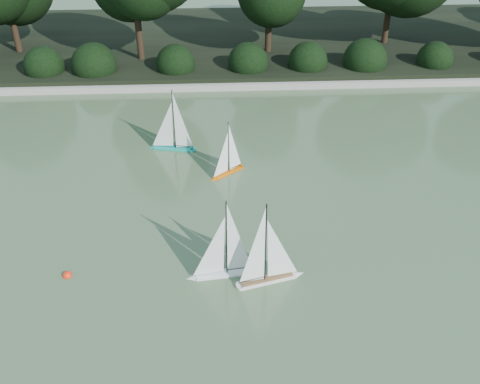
# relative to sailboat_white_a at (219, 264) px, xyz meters

# --- Properties ---
(ground) EXTENTS (80.00, 80.00, 0.00)m
(ground) POSITION_rel_sailboat_white_a_xyz_m (0.79, -1.08, -0.24)
(ground) COLOR #3E4F2F
(ground) RESTS_ON ground
(pond_coping) EXTENTS (40.00, 0.35, 0.18)m
(pond_coping) POSITION_rel_sailboat_white_a_xyz_m (0.79, 7.92, -0.15)
(pond_coping) COLOR gray
(pond_coping) RESTS_ON ground
(far_bank) EXTENTS (40.00, 8.00, 0.30)m
(far_bank) POSITION_rel_sailboat_white_a_xyz_m (0.79, 11.92, -0.09)
(far_bank) COLOR black
(far_bank) RESTS_ON ground
(shrub_hedge) EXTENTS (29.10, 1.10, 1.10)m
(shrub_hedge) POSITION_rel_sailboat_white_a_xyz_m (0.79, 8.82, 0.21)
(shrub_hedge) COLOR black
(shrub_hedge) RESTS_ON ground
(sailboat_white_a) EXTENTS (1.14, 0.31, 1.55)m
(sailboat_white_a) POSITION_rel_sailboat_white_a_xyz_m (0.00, 0.00, 0.00)
(sailboat_white_a) COLOR white
(sailboat_white_a) RESTS_ON ground
(sailboat_white_b) EXTENTS (1.16, 0.47, 1.59)m
(sailboat_white_b) POSITION_rel_sailboat_white_a_xyz_m (0.85, -0.16, 0.00)
(sailboat_white_b) COLOR silver
(sailboat_white_b) RESTS_ON ground
(sailboat_orange) EXTENTS (0.78, 0.67, 1.25)m
(sailboat_orange) POSITION_rel_sailboat_white_a_xyz_m (0.21, 3.18, -0.05)
(sailboat_orange) COLOR #E56102
(sailboat_orange) RESTS_ON ground
(sailboat_teal) EXTENTS (1.13, 0.38, 1.54)m
(sailboat_teal) POSITION_rel_sailboat_white_a_xyz_m (-1.03, 4.37, -0.00)
(sailboat_teal) COLOR #139787
(sailboat_teal) RESTS_ON ground
(race_buoy) EXTENTS (0.16, 0.16, 0.16)m
(race_buoy) POSITION_rel_sailboat_white_a_xyz_m (-2.46, 0.12, -0.24)
(race_buoy) COLOR #FF2A0D
(race_buoy) RESTS_ON ground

